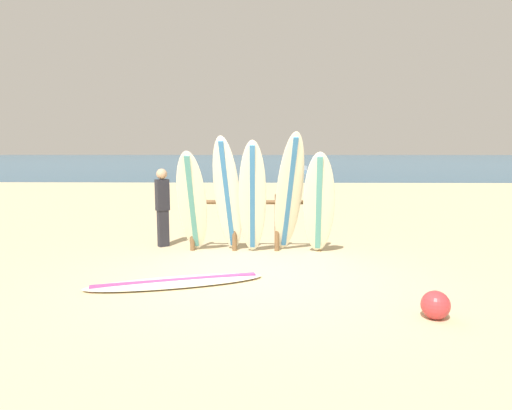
{
  "coord_description": "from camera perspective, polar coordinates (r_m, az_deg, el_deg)",
  "views": [
    {
      "loc": [
        0.15,
        -6.52,
        1.97
      ],
      "look_at": [
        -0.02,
        2.16,
        0.84
      ],
      "focal_mm": 31.68,
      "sensor_mm": 36.0,
      "label": 1
    }
  ],
  "objects": [
    {
      "name": "surfboard_leaning_far_left",
      "position": [
        8.21,
        -8.08,
        0.26
      ],
      "size": [
        0.54,
        0.98,
        1.91
      ],
      "color": "white",
      "rests_on": "ground"
    },
    {
      "name": "surfboard_leaning_center_right",
      "position": [
        8.1,
        7.93,
        0.1
      ],
      "size": [
        0.63,
        0.88,
        1.89
      ],
      "color": "silver",
      "rests_on": "ground"
    },
    {
      "name": "surfboard_leaning_center",
      "position": [
        8.09,
        4.2,
        1.35
      ],
      "size": [
        0.65,
        1.17,
        2.23
      ],
      "color": "silver",
      "rests_on": "ground"
    },
    {
      "name": "ocean_water",
      "position": [
        64.55,
        1.03,
        5.67
      ],
      "size": [
        120.0,
        80.0,
        0.01
      ],
      "primitive_type": "cube",
      "color": "#1E5984",
      "rests_on": "ground"
    },
    {
      "name": "beachgoer_standing",
      "position": [
        9.02,
        -11.72,
        0.13
      ],
      "size": [
        0.29,
        0.27,
        1.54
      ],
      "color": "#26262D",
      "rests_on": "ground"
    },
    {
      "name": "small_boat_offshore",
      "position": [
        38.17,
        4.73,
        4.82
      ],
      "size": [
        2.17,
        2.53,
        0.71
      ],
      "color": "silver",
      "rests_on": "ocean_water"
    },
    {
      "name": "ground_plane",
      "position": [
        6.81,
        -0.18,
        -9.36
      ],
      "size": [
        120.0,
        120.0,
        0.0
      ],
      "primitive_type": "plane",
      "color": "#D3BC8C"
    },
    {
      "name": "surfboard_rack",
      "position": [
        8.48,
        -0.04,
        -1.43
      ],
      "size": [
        2.51,
        0.09,
        1.08
      ],
      "color": "brown",
      "rests_on": "ground"
    },
    {
      "name": "beach_ball",
      "position": [
        5.67,
        21.72,
        -11.64
      ],
      "size": [
        0.33,
        0.33,
        0.33
      ],
      "primitive_type": "sphere",
      "color": "#B73338",
      "rests_on": "ground"
    },
    {
      "name": "surfboard_lying_on_sand",
      "position": [
        6.67,
        -10.07,
        -9.54
      ],
      "size": [
        2.61,
        1.3,
        0.08
      ],
      "color": "silver",
      "rests_on": "ground"
    },
    {
      "name": "surfboard_leaning_center_left",
      "position": [
        8.0,
        -0.46,
        0.79
      ],
      "size": [
        0.51,
        0.94,
        2.09
      ],
      "color": "silver",
      "rests_on": "ground"
    },
    {
      "name": "surfboard_leaning_left",
      "position": [
        8.16,
        -3.61,
        1.18
      ],
      "size": [
        0.64,
        1.02,
        2.16
      ],
      "color": "white",
      "rests_on": "ground"
    }
  ]
}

